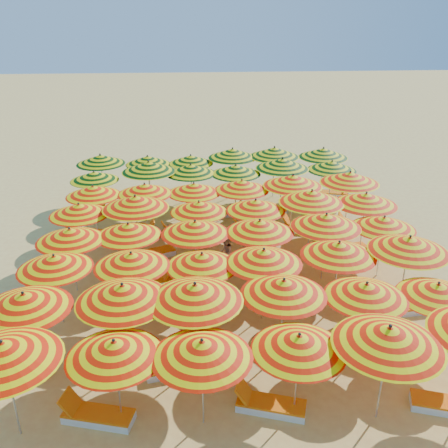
{
  "coord_description": "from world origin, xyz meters",
  "views": [
    {
      "loc": [
        -1.27,
        -16.74,
        9.23
      ],
      "look_at": [
        0.0,
        0.5,
        1.6
      ],
      "focal_mm": 40.0,
      "sensor_mm": 36.0,
      "label": 1
    }
  ],
  "objects": [
    {
      "name": "umbrella_46",
      "position": [
        3.08,
        7.55,
        2.38
      ],
      "size": [
        2.9,
        2.9,
        2.7
      ],
      "color": "silver",
      "rests_on": "ground"
    },
    {
      "name": "lounger_1",
      "position": [
        0.54,
        -7.38,
        0.15
      ],
      "size": [
        1.83,
        1.08,
        0.69
      ],
      "rotation": [
        0.0,
        0.0,
        2.83
      ],
      "color": "white",
      "rests_on": "ground"
    },
    {
      "name": "lounger_14",
      "position": [
        -1.68,
        3.03,
        0.15
      ],
      "size": [
        1.82,
        0.97,
        0.69
      ],
      "rotation": [
        0.0,
        0.0,
        3.38
      ],
      "color": "white",
      "rests_on": "ground"
    },
    {
      "name": "umbrella_39",
      "position": [
        0.9,
        5.38,
        2.19
      ],
      "size": [
        2.84,
        2.84,
        2.49
      ],
      "color": "silver",
      "rests_on": "ground"
    },
    {
      "name": "umbrella_19",
      "position": [
        -3.41,
        -0.94,
        2.13
      ],
      "size": [
        2.93,
        2.93,
        2.42
      ],
      "color": "silver",
      "rests_on": "ground"
    },
    {
      "name": "lounger_19",
      "position": [
        -3.72,
        5.6,
        0.15
      ],
      "size": [
        1.76,
        0.65,
        0.69
      ],
      "rotation": [
        0.0,
        0.0,
        3.18
      ],
      "color": "white",
      "rests_on": "ground"
    },
    {
      "name": "umbrella_47",
      "position": [
        5.57,
        7.42,
        2.33
      ],
      "size": [
        2.69,
        2.69,
        2.65
      ],
      "color": "silver",
      "rests_on": "ground"
    },
    {
      "name": "lounger_23",
      "position": [
        5.03,
        5.39,
        0.15
      ],
      "size": [
        1.78,
        0.76,
        0.69
      ],
      "rotation": [
        0.0,
        0.0,
        -0.11
      ],
      "color": "white",
      "rests_on": "ground"
    },
    {
      "name": "lounger_5",
      "position": [
        2.82,
        -5.29,
        0.15
      ],
      "size": [
        1.8,
        0.84,
        0.69
      ],
      "rotation": [
        0.0,
        0.0,
        3.3
      ],
      "color": "white",
      "rests_on": "ground"
    },
    {
      "name": "umbrella_26",
      "position": [
        -0.92,
        1.12,
        2.07
      ],
      "size": [
        2.86,
        2.86,
        2.35
      ],
      "color": "silver",
      "rests_on": "ground"
    },
    {
      "name": "umbrella_7",
      "position": [
        -3.08,
        -5.45,
        2.35
      ],
      "size": [
        3.15,
        3.15,
        2.67
      ],
      "color": "silver",
      "rests_on": "ground"
    },
    {
      "name": "umbrella_41",
      "position": [
        5.53,
        5.64,
        2.19
      ],
      "size": [
        2.51,
        2.51,
        2.49
      ],
      "color": "silver",
      "rests_on": "ground"
    },
    {
      "name": "lounger_7",
      "position": [
        6.13,
        -3.39,
        0.15
      ],
      "size": [
        1.79,
        0.77,
        0.69
      ],
      "rotation": [
        0.0,
        0.0,
        0.12
      ],
      "color": "white",
      "rests_on": "ground"
    },
    {
      "name": "beachgoer_b",
      "position": [
        0.03,
        -0.03,
        0.65
      ],
      "size": [
        0.57,
        0.69,
        1.31
      ],
      "primitive_type": "imported",
      "rotation": [
        0.0,
        0.0,
        4.59
      ],
      "color": "tan",
      "rests_on": "ground"
    },
    {
      "name": "ground",
      "position": [
        0.0,
        0.0,
        0.0
      ],
      "size": [
        120.0,
        120.0,
        0.0
      ],
      "primitive_type": "plane",
      "color": "#E2C264",
      "rests_on": "ground"
    },
    {
      "name": "umbrella_37",
      "position": [
        -3.12,
        5.61,
        2.35
      ],
      "size": [
        2.57,
        2.57,
        2.67
      ],
      "color": "silver",
      "rests_on": "ground"
    },
    {
      "name": "umbrella_8",
      "position": [
        -1.2,
        -5.61,
        2.38
      ],
      "size": [
        2.7,
        2.7,
        2.7
      ],
      "color": "silver",
      "rests_on": "ground"
    },
    {
      "name": "umbrella_45",
      "position": [
        0.96,
        7.69,
        2.32
      ],
      "size": [
        2.73,
        2.73,
        2.64
      ],
      "color": "silver",
      "rests_on": "ground"
    },
    {
      "name": "umbrella_11",
      "position": [
        5.41,
        -5.5,
        2.07
      ],
      "size": [
        2.44,
        2.44,
        2.36
      ],
      "color": "silver",
      "rests_on": "ground"
    },
    {
      "name": "umbrella_16",
      "position": [
        3.33,
        -3.13,
        2.23
      ],
      "size": [
        2.76,
        2.76,
        2.53
      ],
      "color": "silver",
      "rests_on": "ground"
    },
    {
      "name": "umbrella_27",
      "position": [
        1.25,
        0.95,
        2.14
      ],
      "size": [
        2.99,
        2.99,
        2.44
      ],
      "color": "silver",
      "rests_on": "ground"
    },
    {
      "name": "lounger_8",
      "position": [
        -2.81,
        -1.17,
        0.15
      ],
      "size": [
        1.83,
        1.04,
        0.69
      ],
      "rotation": [
        0.0,
        0.0,
        0.28
      ],
      "color": "white",
      "rests_on": "ground"
    },
    {
      "name": "umbrella_13",
      "position": [
        -3.08,
        -3.24,
        2.16
      ],
      "size": [
        2.36,
        2.36,
        2.45
      ],
      "color": "silver",
      "rests_on": "ground"
    },
    {
      "name": "umbrella_28",
      "position": [
        3.46,
        1.07,
        2.39
      ],
      "size": [
        3.24,
        3.24,
        2.71
      ],
      "color": "silver",
      "rests_on": "ground"
    },
    {
      "name": "umbrella_34",
      "position": [
        3.13,
        3.11,
        2.37
      ],
      "size": [
        3.07,
        3.07,
        2.69
      ],
      "color": "silver",
      "rests_on": "ground"
    },
    {
      "name": "lounger_3",
      "position": [
        -6.18,
        -5.4,
        0.15
      ],
      "size": [
        1.83,
        1.04,
        0.69
      ],
      "rotation": [
        0.0,
        0.0,
        2.86
      ],
      "color": "white",
      "rests_on": "ground"
    },
    {
      "name": "umbrella_2",
      "position": [
        -1.1,
        -7.67,
        2.17
      ],
      "size": [
        3.07,
        3.07,
        2.46
      ],
      "color": "silver",
      "rests_on": "ground"
    },
    {
      "name": "lounger_16",
      "position": [
        3.63,
        3.04,
        0.15
      ],
      "size": [
        1.83,
        1.14,
        0.69
      ],
      "rotation": [
        0.0,
        0.0,
        2.79
      ],
      "color": "white",
      "rests_on": "ground"
    },
    {
      "name": "umbrella_31",
      "position": [
        -3.13,
        3.07,
        2.16
      ],
      "size": [
        2.56,
        2.56,
        2.46
      ],
      "color": "silver",
      "rests_on": "ground"
    },
    {
      "name": "lounger_6",
      "position": [
        -3.68,
        -3.02,
        0.15
      ],
      "size": [
        1.76,
        0.65,
        0.69
      ],
      "rotation": [
        0.0,
        0.0,
        3.18
      ],
      "color": "white",
      "rests_on": "ground"
    },
    {
      "name": "umbrella_38",
      "position": [
        -1.18,
        5.58,
        2.2
      ],
      "size": [
        2.95,
        2.95,
        2.5
      ],
      "color": "silver",
      "rests_on": "ground"
    },
    {
      "name": "umbrella_14",
      "position": [
        -0.95,
        -3.29,
        2.09
      ],
      "size": [
        2.82,
        2.82,
        2.38
      ],
      "color": "silver",
      "rests_on": "ground"
    },
    {
      "name": "lounger_11",
      "position": [
        4.97,
        0.84,
        0.15
      ],
      "size": [
        1.82,
        1.01,
        0.69
      ],
      "rotation": [
        0.0,
        0.0,
        3.4
      ],
      "color": "white",
      "rests_on": "ground"
    },
    {
      "name": "umbrella_15",
      "position": [
        0.92,
        -3.44,
        2.22
      ],
      "size": [
        2.7,
        2.7,
        2.53
      ],
      "color": "silver",
      "rests_on": "ground"
    },
    {
      "name": "lounger_12",
      "position": [
        -5.87,
        3.28,
        0.15
      ],
      "size": [
        1.82,
        0.98,
        0.69
      ],
      "rotation": [
        0.0,
        0.0,
        2.9
      ],
      "color": "white",
      "rests_on": "ground"
    },
    {
      "name": "umbrella_22",
      "position": [
        3.46,
        -1.09,
        2.31
      ],
      "size": [
        3.14,
        3.14,
        2.62
      ],
      "color": "silver",
      "rests_on": "ground"
    },
    {
      "name": "lounger_9",
      "position": [
        1.7,
        -1.02,
        0.15
      ],
      "size": [
        1.81,
        0.88,
        0.69
      ],
      "rotation": [
        0.0,
        0.0,
        -0.18
      ],
      "color": "white",
      "rests_on": "ground"
    },
    {
      "name": "lounger_10",
      "position": [
        -2.82,
        1.07,
        0.15
      ],
      "size": [
        1.82,
        1.21,
        0.69
      ],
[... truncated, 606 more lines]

